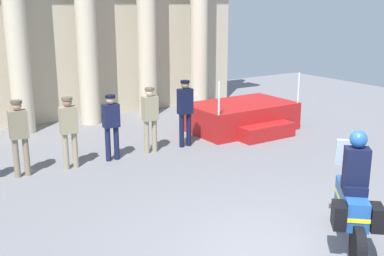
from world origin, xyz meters
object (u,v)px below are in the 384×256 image
Objects in this scene: officer_in_row_3 at (69,127)px; officer_in_row_5 at (150,115)px; officer_in_row_2 at (19,132)px; motorcycle_with_rider at (353,200)px; reviewing_stand at (242,117)px; officer_in_row_4 at (111,122)px; officer_in_row_6 at (185,108)px.

officer_in_row_5 reaches higher than officer_in_row_3.
motorcycle_with_rider is (3.49, -6.00, -0.21)m from officer_in_row_2.
officer_in_row_4 is at bearing -173.68° from reviewing_stand.
motorcycle_with_rider is (0.31, -5.98, -0.19)m from officer_in_row_5.
officer_in_row_2 is 6.94m from motorcycle_with_rider.
motorcycle_with_rider is at bearing -115.20° from reviewing_stand.
motorcycle_with_rider is (2.41, -5.93, -0.19)m from officer_in_row_3.
officer_in_row_6 reaches higher than officer_in_row_2.
officer_in_row_5 is at bearing -172.04° from reviewing_stand.
reviewing_stand is 1.74× the size of officer_in_row_6.
motorcycle_with_rider reaches higher than officer_in_row_6.
reviewing_stand is 1.62× the size of motorcycle_with_rider.
reviewing_stand is at bearing -171.96° from officer_in_row_4.
officer_in_row_6 is (-2.31, -0.48, 0.65)m from reviewing_stand.
officer_in_row_2 is 0.90× the size of motorcycle_with_rider.
motorcycle_with_rider is (-3.03, -6.44, 0.40)m from reviewing_stand.
reviewing_stand is at bearing -166.48° from officer_in_row_6.
officer_in_row_2 is 1.08m from officer_in_row_3.
officer_in_row_5 is at bearing -176.92° from officer_in_row_3.
officer_in_row_2 is at bearing 71.51° from motorcycle_with_rider.
officer_in_row_5 is at bearing 44.25° from motorcycle_with_rider.
officer_in_row_2 is at bearing -2.02° from officer_in_row_3.
officer_in_row_5 is 1.03m from officer_in_row_6.
officer_in_row_4 is (-4.40, -0.49, 0.55)m from reviewing_stand.
officer_in_row_6 is at bearing -177.66° from officer_in_row_3.
officer_in_row_6 is at bearing -168.21° from reviewing_stand.
officer_in_row_6 is (2.08, 0.00, 0.10)m from officer_in_row_4.
officer_in_row_4 is at bearing -176.66° from officer_in_row_3.
officer_in_row_2 reaches higher than officer_in_row_3.
reviewing_stand is 1.91× the size of officer_in_row_4.
reviewing_stand reaches higher than officer_in_row_5.
reviewing_stand is 4.46m from officer_in_row_4.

